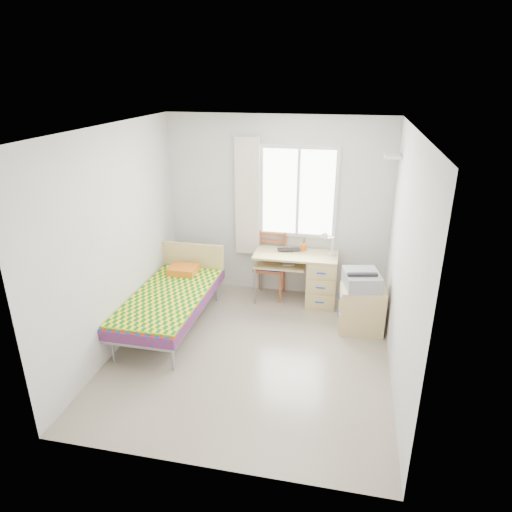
{
  "coord_description": "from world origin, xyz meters",
  "views": [
    {
      "loc": [
        1.01,
        -4.51,
        3.1
      ],
      "look_at": [
        -0.06,
        0.55,
        1.02
      ],
      "focal_mm": 32.0,
      "sensor_mm": 36.0,
      "label": 1
    }
  ],
  "objects_px": {
    "chair": "(271,261)",
    "printer": "(362,279)",
    "bed": "(172,297)",
    "desk": "(317,277)",
    "cabinet": "(361,308)"
  },
  "relations": [
    {
      "from": "chair",
      "to": "printer",
      "type": "bearing_deg",
      "value": -27.07
    },
    {
      "from": "bed",
      "to": "desk",
      "type": "height_order",
      "value": "bed"
    },
    {
      "from": "printer",
      "to": "desk",
      "type": "bearing_deg",
      "value": 122.16
    },
    {
      "from": "bed",
      "to": "cabinet",
      "type": "relative_size",
      "value": 3.26
    },
    {
      "from": "bed",
      "to": "chair",
      "type": "xyz_separation_m",
      "value": [
        1.1,
        1.15,
        0.13
      ]
    },
    {
      "from": "cabinet",
      "to": "chair",
      "type": "bearing_deg",
      "value": 147.09
    },
    {
      "from": "desk",
      "to": "printer",
      "type": "distance_m",
      "value": 0.91
    },
    {
      "from": "bed",
      "to": "chair",
      "type": "relative_size",
      "value": 2.02
    },
    {
      "from": "bed",
      "to": "chair",
      "type": "distance_m",
      "value": 1.6
    },
    {
      "from": "chair",
      "to": "printer",
      "type": "distance_m",
      "value": 1.49
    },
    {
      "from": "desk",
      "to": "cabinet",
      "type": "xyz_separation_m",
      "value": [
        0.63,
        -0.62,
        -0.1
      ]
    },
    {
      "from": "chair",
      "to": "cabinet",
      "type": "relative_size",
      "value": 1.61
    },
    {
      "from": "desk",
      "to": "bed",
      "type": "bearing_deg",
      "value": -150.79
    },
    {
      "from": "chair",
      "to": "printer",
      "type": "xyz_separation_m",
      "value": [
        1.28,
        -0.73,
        0.16
      ]
    },
    {
      "from": "bed",
      "to": "printer",
      "type": "height_order",
      "value": "bed"
    }
  ]
}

